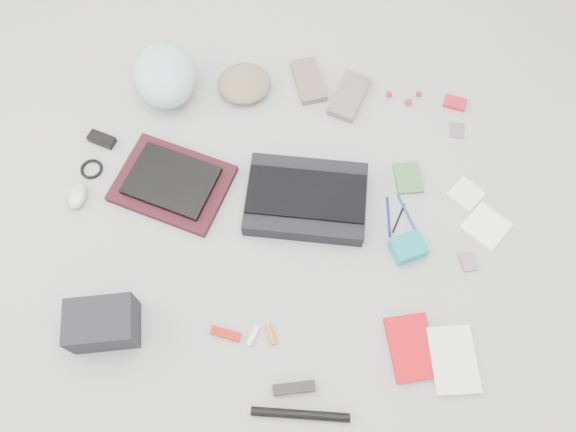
# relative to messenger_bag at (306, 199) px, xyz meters

# --- Properties ---
(ground_plane) EXTENTS (4.00, 4.00, 0.00)m
(ground_plane) POSITION_rel_messenger_bag_xyz_m (-0.06, -0.08, -0.04)
(ground_plane) COLOR gray
(messenger_bag) EXTENTS (0.44, 0.33, 0.07)m
(messenger_bag) POSITION_rel_messenger_bag_xyz_m (0.00, 0.00, 0.00)
(messenger_bag) COLOR black
(messenger_bag) RESTS_ON ground_plane
(bag_flap) EXTENTS (0.43, 0.21, 0.01)m
(bag_flap) POSITION_rel_messenger_bag_xyz_m (0.00, -0.00, 0.04)
(bag_flap) COLOR black
(bag_flap) RESTS_ON messenger_bag
(laptop_sleeve) EXTENTS (0.48, 0.41, 0.03)m
(laptop_sleeve) POSITION_rel_messenger_bag_xyz_m (-0.50, 0.05, -0.02)
(laptop_sleeve) COLOR #330F15
(laptop_sleeve) RESTS_ON ground_plane
(laptop) EXTENTS (0.36, 0.31, 0.02)m
(laptop) POSITION_rel_messenger_bag_xyz_m (-0.50, 0.05, 0.00)
(laptop) COLOR black
(laptop) RESTS_ON laptop_sleeve
(bike_helmet) EXTENTS (0.31, 0.35, 0.18)m
(bike_helmet) POSITION_rel_messenger_bag_xyz_m (-0.57, 0.48, 0.05)
(bike_helmet) COLOR #AADDDE
(bike_helmet) RESTS_ON ground_plane
(beanie) EXTENTS (0.23, 0.22, 0.07)m
(beanie) POSITION_rel_messenger_bag_xyz_m (-0.27, 0.50, 0.00)
(beanie) COLOR #817153
(beanie) RESTS_ON ground_plane
(mitten_left) EXTENTS (0.16, 0.23, 0.03)m
(mitten_left) POSITION_rel_messenger_bag_xyz_m (-0.01, 0.54, -0.02)
(mitten_left) COLOR #7B6656
(mitten_left) RESTS_ON ground_plane
(mitten_right) EXTENTS (0.18, 0.24, 0.03)m
(mitten_right) POSITION_rel_messenger_bag_xyz_m (0.15, 0.47, -0.02)
(mitten_right) COLOR slate
(mitten_right) RESTS_ON ground_plane
(power_brick) EXTENTS (0.11, 0.08, 0.03)m
(power_brick) POSITION_rel_messenger_bag_xyz_m (-0.80, 0.22, -0.02)
(power_brick) COLOR black
(power_brick) RESTS_ON ground_plane
(cable_coil) EXTENTS (0.09, 0.09, 0.01)m
(cable_coil) POSITION_rel_messenger_bag_xyz_m (-0.81, 0.10, -0.03)
(cable_coil) COLOR black
(cable_coil) RESTS_ON ground_plane
(mouse) EXTENTS (0.07, 0.11, 0.04)m
(mouse) POSITION_rel_messenger_bag_xyz_m (-0.84, -0.02, -0.01)
(mouse) COLOR #B0B0B0
(mouse) RESTS_ON ground_plane
(camera_bag) EXTENTS (0.24, 0.18, 0.14)m
(camera_bag) POSITION_rel_messenger_bag_xyz_m (-0.64, -0.50, 0.03)
(camera_bag) COLOR black
(camera_bag) RESTS_ON ground_plane
(multitool) EXTENTS (0.11, 0.05, 0.02)m
(multitool) POSITION_rel_messenger_bag_xyz_m (-0.25, -0.50, -0.03)
(multitool) COLOR #9E0F06
(multitool) RESTS_ON ground_plane
(toiletry_tube_white) EXTENTS (0.04, 0.07, 0.02)m
(toiletry_tube_white) POSITION_rel_messenger_bag_xyz_m (-0.15, -0.50, -0.03)
(toiletry_tube_white) COLOR white
(toiletry_tube_white) RESTS_ON ground_plane
(toiletry_tube_orange) EXTENTS (0.05, 0.07, 0.02)m
(toiletry_tube_orange) POSITION_rel_messenger_bag_xyz_m (-0.10, -0.49, -0.03)
(toiletry_tube_orange) COLOR #C66D19
(toiletry_tube_orange) RESTS_ON ground_plane
(u_lock) EXTENTS (0.14, 0.06, 0.03)m
(u_lock) POSITION_rel_messenger_bag_xyz_m (-0.01, -0.66, -0.02)
(u_lock) COLOR black
(u_lock) RESTS_ON ground_plane
(bike_pump) EXTENTS (0.31, 0.03, 0.03)m
(bike_pump) POSITION_rel_messenger_bag_xyz_m (0.01, -0.74, -0.02)
(bike_pump) COLOR black
(bike_pump) RESTS_ON ground_plane
(book_red) EXTENTS (0.18, 0.24, 0.02)m
(book_red) POSITION_rel_messenger_bag_xyz_m (0.37, -0.51, -0.02)
(book_red) COLOR red
(book_red) RESTS_ON ground_plane
(book_white) EXTENTS (0.17, 0.23, 0.02)m
(book_white) POSITION_rel_messenger_bag_xyz_m (0.50, -0.54, -0.02)
(book_white) COLOR white
(book_white) RESTS_ON ground_plane
(notepad) EXTENTS (0.11, 0.14, 0.01)m
(notepad) POSITION_rel_messenger_bag_xyz_m (0.38, 0.12, -0.03)
(notepad) COLOR #3A6E38
(notepad) RESTS_ON ground_plane
(pen_blue) EXTENTS (0.02, 0.16, 0.01)m
(pen_blue) POSITION_rel_messenger_bag_xyz_m (0.30, -0.04, -0.03)
(pen_blue) COLOR #0D0FA2
(pen_blue) RESTS_ON ground_plane
(pen_black) EXTENTS (0.05, 0.12, 0.01)m
(pen_black) POSITION_rel_messenger_bag_xyz_m (0.34, -0.04, -0.03)
(pen_black) COLOR black
(pen_black) RESTS_ON ground_plane
(pen_navy) EXTENTS (0.07, 0.15, 0.01)m
(pen_navy) POSITION_rel_messenger_bag_xyz_m (0.37, -0.02, -0.03)
(pen_navy) COLOR navy
(pen_navy) RESTS_ON ground_plane
(accordion_wallet) EXTENTS (0.14, 0.13, 0.06)m
(accordion_wallet) POSITION_rel_messenger_bag_xyz_m (0.36, -0.17, -0.01)
(accordion_wallet) COLOR #029392
(accordion_wallet) RESTS_ON ground_plane
(card_deck) EXTENTS (0.06, 0.08, 0.01)m
(card_deck) POSITION_rel_messenger_bag_xyz_m (0.58, -0.20, -0.03)
(card_deck) COLOR gray
(card_deck) RESTS_ON ground_plane
(napkin_top) EXTENTS (0.15, 0.15, 0.01)m
(napkin_top) POSITION_rel_messenger_bag_xyz_m (0.59, 0.07, -0.03)
(napkin_top) COLOR white
(napkin_top) RESTS_ON ground_plane
(napkin_bottom) EXTENTS (0.19, 0.19, 0.01)m
(napkin_bottom) POSITION_rel_messenger_bag_xyz_m (0.65, -0.06, -0.03)
(napkin_bottom) COLOR white
(napkin_bottom) RESTS_ON ground_plane
(lollipop_a) EXTENTS (0.03, 0.03, 0.02)m
(lollipop_a) POSITION_rel_messenger_bag_xyz_m (0.31, 0.50, -0.02)
(lollipop_a) COLOR #B31423
(lollipop_a) RESTS_ON ground_plane
(lollipop_b) EXTENTS (0.03, 0.03, 0.03)m
(lollipop_b) POSITION_rel_messenger_bag_xyz_m (0.39, 0.46, -0.02)
(lollipop_b) COLOR #AB2E1B
(lollipop_b) RESTS_ON ground_plane
(lollipop_c) EXTENTS (0.03, 0.03, 0.02)m
(lollipop_c) POSITION_rel_messenger_bag_xyz_m (0.43, 0.51, -0.02)
(lollipop_c) COLOR maroon
(lollipop_c) RESTS_ON ground_plane
(altoids_tin) EXTENTS (0.10, 0.07, 0.02)m
(altoids_tin) POSITION_rel_messenger_bag_xyz_m (0.57, 0.47, -0.03)
(altoids_tin) COLOR red
(altoids_tin) RESTS_ON ground_plane
(stamp_sheet) EXTENTS (0.06, 0.07, 0.00)m
(stamp_sheet) POSITION_rel_messenger_bag_xyz_m (0.58, 0.35, -0.03)
(stamp_sheet) COLOR slate
(stamp_sheet) RESTS_ON ground_plane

